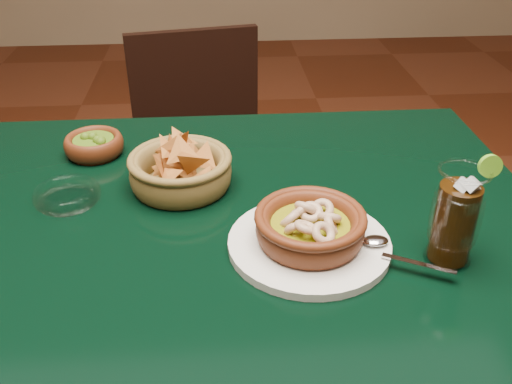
{
  "coord_description": "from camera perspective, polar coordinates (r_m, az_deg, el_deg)",
  "views": [
    {
      "loc": [
        0.09,
        -0.73,
        1.24
      ],
      "look_at": [
        0.14,
        -0.02,
        0.81
      ],
      "focal_mm": 40.0,
      "sensor_mm": 36.0,
      "label": 1
    }
  ],
  "objects": [
    {
      "name": "dining_table",
      "position": [
        0.94,
        -8.74,
        -8.04
      ],
      "size": [
        1.2,
        0.8,
        0.75
      ],
      "color": "black",
      "rests_on": "ground"
    },
    {
      "name": "dining_chair",
      "position": [
        1.63,
        -5.08,
        2.2
      ],
      "size": [
        0.44,
        0.44,
        0.82
      ],
      "color": "black",
      "rests_on": "ground"
    },
    {
      "name": "shrimp_plate",
      "position": [
        0.8,
        5.44,
        -3.86
      ],
      "size": [
        0.3,
        0.23,
        0.07
      ],
      "color": "silver",
      "rests_on": "dining_table"
    },
    {
      "name": "chip_basket",
      "position": [
        0.95,
        -7.56,
        2.18
      ],
      "size": [
        0.2,
        0.2,
        0.12
      ],
      "color": "olive",
      "rests_on": "dining_table"
    },
    {
      "name": "guacamole_ramekin",
      "position": [
        1.09,
        -15.89,
        4.6
      ],
      "size": [
        0.13,
        0.13,
        0.04
      ],
      "color": "#4C1F0D",
      "rests_on": "dining_table"
    },
    {
      "name": "cola_drink",
      "position": [
        0.8,
        19.33,
        -2.38
      ],
      "size": [
        0.14,
        0.14,
        0.16
      ],
      "color": "white",
      "rests_on": "dining_table"
    },
    {
      "name": "glass_ashtray",
      "position": [
        0.96,
        -18.38,
        -0.31
      ],
      "size": [
        0.11,
        0.11,
        0.03
      ],
      "color": "white",
      "rests_on": "dining_table"
    }
  ]
}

